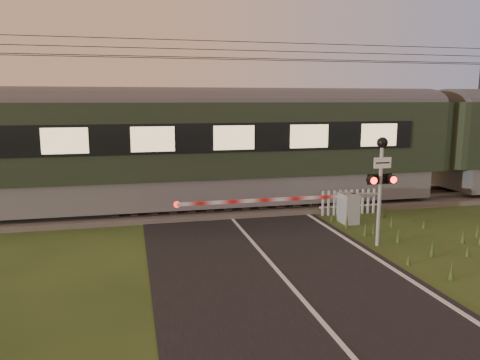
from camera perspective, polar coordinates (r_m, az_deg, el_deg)
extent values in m
plane|color=#263C17|center=(11.60, 4.25, -10.69)|extent=(160.00, 160.00, 0.00)
cube|color=black|center=(11.60, 4.25, -10.64)|extent=(6.00, 140.00, 0.02)
cube|color=#47423D|center=(17.63, -2.10, -3.31)|extent=(140.00, 3.40, 0.24)
cube|color=slate|center=(16.90, -1.63, -3.19)|extent=(140.00, 0.08, 0.14)
cube|color=slate|center=(18.28, -2.54, -2.21)|extent=(140.00, 0.08, 0.14)
cube|color=#2D2116|center=(17.61, -2.10, -2.90)|extent=(0.24, 2.20, 0.06)
cylinder|color=black|center=(16.95, -2.01, 14.67)|extent=(120.00, 0.02, 0.02)
cylinder|color=black|center=(17.53, -2.41, 14.51)|extent=(120.00, 0.02, 0.02)
cylinder|color=black|center=(17.30, -2.23, 16.57)|extent=(120.00, 0.02, 0.02)
cylinder|color=black|center=(17.27, -2.22, 15.58)|extent=(120.00, 0.02, 0.02)
cube|color=slate|center=(17.17, -10.63, -1.15)|extent=(20.90, 2.77, 1.04)
cube|color=#222E1F|center=(16.93, -10.83, 4.90)|extent=(21.77, 3.01, 2.59)
cylinder|color=#4C4C4F|center=(16.87, -10.97, 9.28)|extent=(21.77, 1.05, 1.05)
cube|color=#FFD893|center=(15.38, -10.58, 4.91)|extent=(18.72, 0.04, 0.81)
cube|color=gray|center=(15.97, 13.04, -3.37)|extent=(0.49, 0.76, 0.98)
cylinder|color=gray|center=(15.91, 12.61, -3.40)|extent=(0.11, 0.11, 0.98)
cube|color=gray|center=(16.10, 14.66, -1.80)|extent=(0.80, 0.14, 0.14)
cube|color=red|center=(14.84, 2.99, -2.46)|extent=(5.53, 0.10, 0.10)
cylinder|color=red|center=(14.33, -7.71, -2.98)|extent=(0.20, 0.04, 0.20)
cylinder|color=gray|center=(13.49, 16.65, -2.04)|extent=(0.10, 0.10, 2.77)
cube|color=white|center=(13.28, 16.98, 2.02)|extent=(0.51, 0.03, 0.30)
sphere|color=black|center=(13.27, 16.97, 4.38)|extent=(0.30, 0.30, 0.30)
cube|color=black|center=(13.39, 16.75, 0.09)|extent=(0.69, 0.06, 0.06)
cylinder|color=#FF140C|center=(13.10, 16.02, -0.09)|extent=(0.18, 0.02, 0.18)
cylinder|color=#FF140C|center=(13.39, 18.23, 0.01)|extent=(0.18, 0.02, 0.18)
cube|color=black|center=(13.44, 16.65, 0.13)|extent=(0.74, 0.02, 0.30)
cube|color=silver|center=(17.22, 13.36, -3.08)|extent=(2.41, 0.04, 0.06)
cube|color=silver|center=(17.14, 13.41, -1.78)|extent=(2.41, 0.04, 0.06)
cube|color=#2D2D30|center=(25.09, 27.26, 7.93)|extent=(0.23, 0.23, 7.43)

